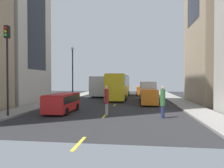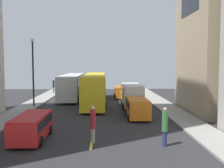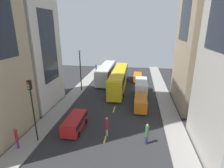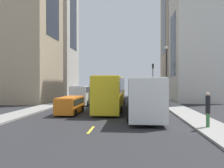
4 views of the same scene
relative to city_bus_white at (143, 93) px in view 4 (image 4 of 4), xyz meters
name	(u,v)px [view 4 (image 4 of 4)]	position (x,y,z in m)	size (l,w,h in m)	color
ground_plane	(111,106)	(3.64, -7.24, -2.01)	(41.90, 41.90, 0.00)	#28282B
sidewalk_west	(172,106)	(-4.11, -7.24, -1.93)	(2.40, 44.00, 0.15)	gray
sidewalk_east	(53,104)	(11.39, -7.24, -1.93)	(2.40, 44.00, 0.15)	gray
lane_stripe_0	(120,95)	(3.64, -28.24, -2.00)	(0.16, 2.00, 0.01)	yellow
lane_stripe_1	(118,98)	(3.64, -21.24, -2.00)	(0.16, 2.00, 0.01)	yellow
lane_stripe_2	(115,101)	(3.64, -14.24, -2.00)	(0.16, 2.00, 0.01)	yellow
lane_stripe_3	(111,105)	(3.64, -7.24, -2.00)	(0.16, 2.00, 0.01)	yellow
lane_stripe_4	(105,113)	(3.64, -0.24, -2.00)	(0.16, 2.00, 0.01)	yellow
lane_stripe_5	(91,130)	(3.64, 6.76, -2.00)	(0.16, 2.00, 0.01)	yellow
building_west_0	(188,1)	(-10.29, -23.29, 17.26)	(9.64, 9.35, 38.53)	tan
building_west_1	(194,45)	(-8.73, -14.13, 6.83)	(6.50, 7.69, 17.68)	beige
city_bus_white	(143,93)	(0.00, 0.00, 0.00)	(2.80, 12.54, 3.35)	silver
streetcar_yellow	(112,90)	(3.32, -4.87, 0.12)	(2.70, 14.87, 3.59)	yellow
delivery_van_white	(82,94)	(7.53, -7.67, -0.50)	(2.25, 5.65, 2.58)	white
car_orange_0	(92,95)	(7.42, -13.56, -0.99)	(1.99, 4.27, 1.74)	orange
car_orange_1	(70,104)	(6.86, 0.31, -1.05)	(1.91, 4.32, 1.63)	orange
car_red_2	(138,93)	(-0.21, -20.10, -1.06)	(1.96, 4.50, 1.60)	red
pedestrian_crossing_mid	(158,90)	(-4.49, -24.39, -0.62)	(0.29, 0.29, 2.30)	#593372
pedestrian_waiting_curb	(117,92)	(3.73, -20.90, -0.78)	(0.34, 0.34, 2.29)	gray
pedestrian_crossing_near	(208,108)	(-3.77, 5.94, -0.66)	(0.29, 0.29, 2.21)	#336B38
pedestrian_walking_far	(96,91)	(7.98, -21.68, -0.77)	(0.36, 0.36, 2.32)	navy
traffic_light_near_corner	(153,74)	(-3.31, -22.95, 2.66)	(0.32, 0.44, 6.58)	black
streetlamp_near	(166,69)	(-3.41, -7.52, 2.71)	(0.44, 0.44, 7.53)	black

